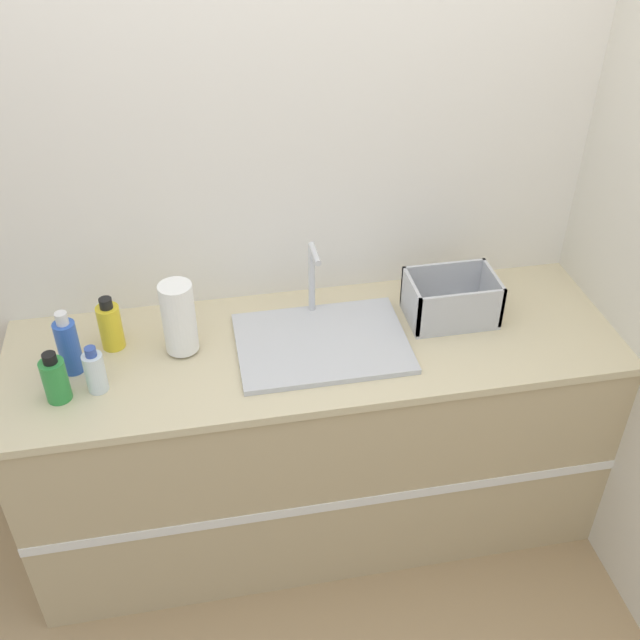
# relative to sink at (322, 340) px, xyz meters

# --- Properties ---
(ground_plane) EXTENTS (12.00, 12.00, 0.00)m
(ground_plane) POSITION_rel_sink_xyz_m (-0.02, -0.32, -0.93)
(ground_plane) COLOR tan
(wall_back) EXTENTS (4.52, 0.06, 2.60)m
(wall_back) POSITION_rel_sink_xyz_m (-0.02, 0.37, 0.37)
(wall_back) COLOR silver
(wall_back) RESTS_ON ground_plane
(wall_right) EXTENTS (0.06, 2.66, 2.60)m
(wall_right) POSITION_rel_sink_xyz_m (1.07, 0.01, 0.37)
(wall_right) COLOR beige
(wall_right) RESTS_ON ground_plane
(counter_cabinet) EXTENTS (2.14, 0.69, 0.91)m
(counter_cabinet) POSITION_rel_sink_xyz_m (-0.02, 0.01, -0.47)
(counter_cabinet) COLOR tan
(counter_cabinet) RESTS_ON ground_plane
(sink) EXTENTS (0.58, 0.43, 0.30)m
(sink) POSITION_rel_sink_xyz_m (0.00, 0.00, 0.00)
(sink) COLOR silver
(sink) RESTS_ON counter_cabinet
(paper_towel_roll) EXTENTS (0.11, 0.11, 0.27)m
(paper_towel_roll) POSITION_rel_sink_xyz_m (-0.47, 0.06, 0.12)
(paper_towel_roll) COLOR #4C4C51
(paper_towel_roll) RESTS_ON counter_cabinet
(dish_rack) EXTENTS (0.31, 0.21, 0.17)m
(dish_rack) POSITION_rel_sink_xyz_m (0.49, 0.07, 0.05)
(dish_rack) COLOR #B7BABF
(dish_rack) RESTS_ON counter_cabinet
(bottle_blue) EXTENTS (0.07, 0.07, 0.23)m
(bottle_blue) POSITION_rel_sink_xyz_m (-0.83, 0.02, 0.08)
(bottle_blue) COLOR #2D56B7
(bottle_blue) RESTS_ON counter_cabinet
(bottle_yellow) EXTENTS (0.08, 0.08, 0.20)m
(bottle_yellow) POSITION_rel_sink_xyz_m (-0.71, 0.12, 0.07)
(bottle_yellow) COLOR yellow
(bottle_yellow) RESTS_ON counter_cabinet
(bottle_green) EXTENTS (0.08, 0.08, 0.18)m
(bottle_green) POSITION_rel_sink_xyz_m (-0.87, -0.12, 0.06)
(bottle_green) COLOR #2D8C3D
(bottle_green) RESTS_ON counter_cabinet
(bottle_clear) EXTENTS (0.07, 0.07, 0.17)m
(bottle_clear) POSITION_rel_sink_xyz_m (-0.75, -0.10, 0.06)
(bottle_clear) COLOR silver
(bottle_clear) RESTS_ON counter_cabinet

